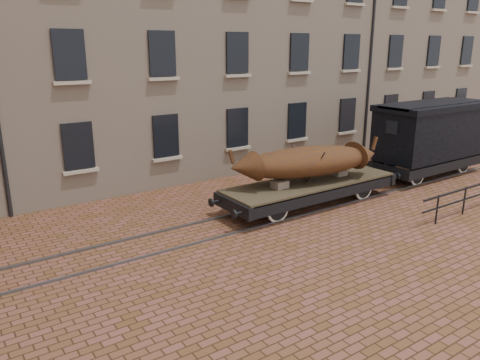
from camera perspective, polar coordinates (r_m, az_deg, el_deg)
ground at (r=17.05m, az=6.33°, el=-3.56°), size 90.00×90.00×0.00m
warehouse_cream at (r=25.94m, az=-3.10°, el=18.94°), size 40.00×10.19×14.00m
rail_track at (r=17.04m, az=6.33°, el=-3.47°), size 30.00×1.52×0.06m
flatcar_wagon at (r=17.37m, az=8.57°, el=-0.73°), size 7.77×2.11×1.17m
iron_boat at (r=16.99m, az=8.20°, el=2.26°), size 6.04×2.69×1.48m
goods_van at (r=22.51m, az=22.31°, el=5.61°), size 6.39×2.33×3.31m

